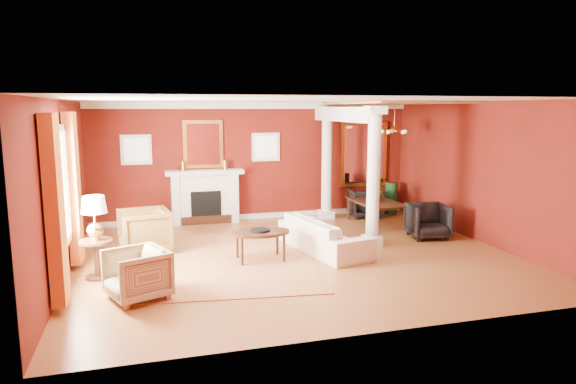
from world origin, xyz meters
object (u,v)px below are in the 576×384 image
object	(u,v)px
armchair_leopard	(144,229)
side_table	(95,224)
coffee_table	(260,234)
dining_table	(377,206)
sofa	(324,229)
armchair_stripe	(137,272)

from	to	relation	value
armchair_leopard	side_table	distance (m)	1.60
coffee_table	dining_table	size ratio (longest dim) A/B	0.67
armchair_leopard	side_table	world-z (taller)	side_table
dining_table	sofa	bearing A→B (deg)	130.49
armchair_leopard	side_table	size ratio (longest dim) A/B	0.69
coffee_table	armchair_leopard	bearing A→B (deg)	151.38
armchair_leopard	coffee_table	distance (m)	2.31
armchair_leopard	dining_table	size ratio (longest dim) A/B	0.58
sofa	side_table	bearing A→B (deg)	84.94
sofa	armchair_stripe	size ratio (longest dim) A/B	2.73
armchair_leopard	coffee_table	xyz separation A→B (m)	(2.03, -1.11, 0.04)
dining_table	side_table	bearing A→B (deg)	109.10
armchair_stripe	dining_table	xyz separation A→B (m)	(5.48, 3.47, 0.04)
side_table	dining_table	bearing A→B (deg)	20.81
armchair_stripe	coffee_table	bearing A→B (deg)	100.48
sofa	armchair_leopard	world-z (taller)	armchair_leopard
armchair_stripe	dining_table	bearing A→B (deg)	100.22
armchair_leopard	side_table	bearing A→B (deg)	-38.44
coffee_table	dining_table	xyz separation A→B (m)	(3.33, 2.09, -0.05)
armchair_leopard	sofa	bearing A→B (deg)	67.19
armchair_stripe	dining_table	size ratio (longest dim) A/B	0.50
sofa	armchair_leopard	xyz separation A→B (m)	(-3.37, 0.82, 0.03)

